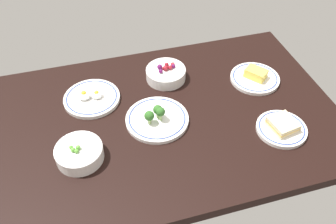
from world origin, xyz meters
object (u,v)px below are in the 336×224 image
object	(u,v)px
bowl_peas	(79,153)
plate_broccoli	(157,118)
plate_sandwich	(282,127)
bowl_berries	(166,73)
plate_cheese	(255,77)
plate_eggs	(92,98)

from	to	relation	value
bowl_peas	plate_broccoli	size ratio (longest dim) A/B	0.69
plate_sandwich	bowl_berries	size ratio (longest dim) A/B	1.09
plate_sandwich	plate_cheese	xyz separation A→B (cm)	(-3.27, -28.21, -0.18)
plate_broccoli	plate_eggs	bearing A→B (deg)	-39.92
plate_sandwich	bowl_peas	xyz separation A→B (cm)	(69.81, -7.14, 1.21)
plate_sandwich	plate_cheese	distance (cm)	28.40
plate_sandwich	plate_broccoli	world-z (taller)	plate_broccoli
plate_sandwich	plate_cheese	size ratio (longest dim) A/B	0.89
plate_sandwich	plate_eggs	xyz separation A→B (cm)	(62.52, -34.42, -0.37)
plate_sandwich	bowl_berries	world-z (taller)	bowl_berries
plate_eggs	plate_broccoli	size ratio (longest dim) A/B	0.94
plate_eggs	plate_cheese	distance (cm)	66.09
plate_sandwich	plate_broccoli	xyz separation A→B (cm)	(41.20, -16.58, -0.13)
plate_sandwich	bowl_berries	xyz separation A→B (cm)	(31.49, -39.11, 1.17)
plate_broccoli	bowl_berries	distance (cm)	24.57
plate_sandwich	bowl_berries	bearing A→B (deg)	-51.16
bowl_peas	plate_broccoli	world-z (taller)	plate_broccoli
bowl_berries	plate_broccoli	bearing A→B (deg)	66.67
plate_eggs	bowl_peas	world-z (taller)	bowl_peas
plate_cheese	plate_broccoli	bearing A→B (deg)	14.65
plate_eggs	bowl_berries	distance (cm)	31.43
plate_sandwich	bowl_peas	bearing A→B (deg)	-5.84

